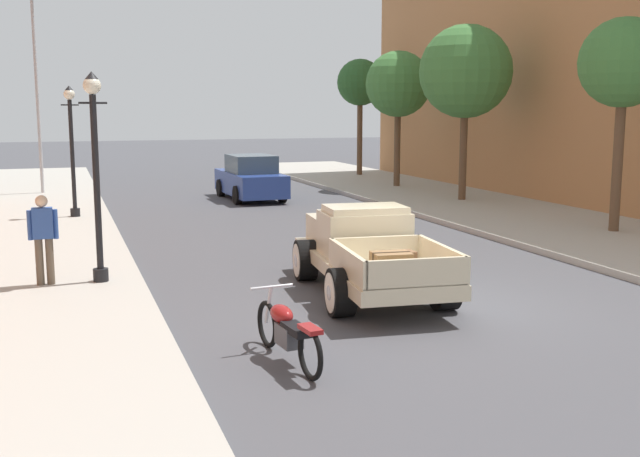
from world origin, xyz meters
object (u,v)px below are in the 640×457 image
object	(u,v)px
street_lamp_near	(96,162)
pedestrian_sidewalk_left	(43,234)
street_tree_third	(398,85)
motorcycle_parked	(287,330)
street_tree_farthest	(360,84)
street_tree_nearest	(624,64)
flagpole	(41,42)
car_background_blue	(251,179)
street_lamp_far	(72,141)
street_tree_second	(466,72)
hotrod_truck_cream	(366,251)

from	to	relation	value
street_lamp_near	pedestrian_sidewalk_left	bearing A→B (deg)	177.23
street_lamp_near	street_tree_third	size ratio (longest dim) A/B	0.70
motorcycle_parked	street_tree_farthest	xyz separation A→B (m)	(11.11, 24.86, 4.07)
street_lamp_near	street_tree_nearest	bearing A→B (deg)	7.24
pedestrian_sidewalk_left	flagpole	xyz separation A→B (m)	(-0.07, 16.21, 4.68)
flagpole	street_lamp_near	bearing A→B (deg)	-86.35
motorcycle_parked	street_tree_nearest	world-z (taller)	street_tree_nearest
car_background_blue	street_tree_third	xyz separation A→B (m)	(6.60, 1.42, 3.53)
street_lamp_far	street_tree_second	xyz separation A→B (m)	(13.05, -0.04, 2.20)
flagpole	street_tree_third	distance (m)	13.91
car_background_blue	street_lamp_far	xyz separation A→B (m)	(-6.28, -3.64, 1.62)
street_tree_nearest	hotrod_truck_cream	bearing A→B (deg)	-158.21
motorcycle_parked	street_tree_farthest	world-z (taller)	street_tree_farthest
street_lamp_far	street_tree_farthest	world-z (taller)	street_tree_farthest
flagpole	street_tree_second	world-z (taller)	flagpole
street_tree_nearest	pedestrian_sidewalk_left	bearing A→B (deg)	-173.44
motorcycle_parked	street_lamp_far	world-z (taller)	street_lamp_far
pedestrian_sidewalk_left	street_tree_nearest	bearing A→B (deg)	6.56
street_tree_second	car_background_blue	bearing A→B (deg)	151.47
flagpole	street_tree_farthest	xyz separation A→B (m)	(14.25, 3.50, -1.26)
pedestrian_sidewalk_left	street_tree_nearest	size ratio (longest dim) A/B	0.30
street_tree_third	street_tree_farthest	distance (m)	5.59
street_tree_nearest	street_tree_second	distance (m)	7.44
motorcycle_parked	street_tree_nearest	size ratio (longest dim) A/B	0.39
street_tree_farthest	street_tree_third	bearing A→B (deg)	-95.95
street_lamp_near	street_tree_second	size ratio (longest dim) A/B	0.64
pedestrian_sidewalk_left	street_tree_nearest	xyz separation A→B (m)	(14.08, 1.62, 3.36)
motorcycle_parked	flagpole	world-z (taller)	flagpole
street_tree_third	pedestrian_sidewalk_left	bearing A→B (deg)	-133.87
car_background_blue	street_tree_nearest	xyz separation A→B (m)	(7.07, -11.11, 3.68)
car_background_blue	street_lamp_near	size ratio (longest dim) A/B	1.13
hotrod_truck_cream	flagpole	world-z (taller)	flagpole
pedestrian_sidewalk_left	street_tree_third	size ratio (longest dim) A/B	0.30
flagpole	street_tree_nearest	distance (m)	20.36
motorcycle_parked	street_tree_third	bearing A→B (deg)	61.39
street_tree_third	street_tree_farthest	size ratio (longest dim) A/B	1.00
street_lamp_far	flagpole	world-z (taller)	flagpole
hotrod_truck_cream	street_tree_second	size ratio (longest dim) A/B	0.83
hotrod_truck_cream	motorcycle_parked	world-z (taller)	hotrod_truck_cream
hotrod_truck_cream	motorcycle_parked	size ratio (longest dim) A/B	2.39
pedestrian_sidewalk_left	street_tree_third	distance (m)	19.89
street_lamp_near	car_background_blue	bearing A→B (deg)	64.69
flagpole	street_tree_second	bearing A→B (deg)	-27.33
street_lamp_near	street_tree_third	world-z (taller)	street_tree_third
pedestrian_sidewalk_left	street_tree_third	world-z (taller)	street_tree_third
pedestrian_sidewalk_left	street_tree_nearest	world-z (taller)	street_tree_nearest
street_lamp_far	street_lamp_near	bearing A→B (deg)	-88.48
street_lamp_far	street_tree_nearest	distance (m)	15.44
hotrod_truck_cream	street_tree_nearest	bearing A→B (deg)	21.79
street_tree_farthest	street_tree_second	bearing A→B (deg)	-92.18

